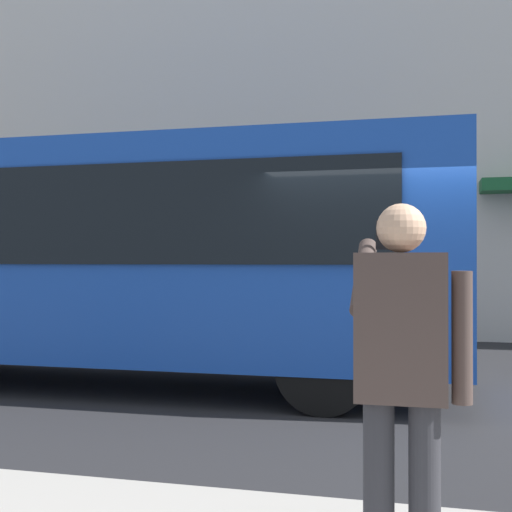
# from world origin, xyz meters

# --- Properties ---
(ground_plane) EXTENTS (60.00, 60.00, 0.00)m
(ground_plane) POSITION_xyz_m (0.00, 0.00, 0.00)
(ground_plane) COLOR #232326
(building_facade_far) EXTENTS (28.00, 1.55, 12.00)m
(building_facade_far) POSITION_xyz_m (-0.02, -6.80, 5.99)
(building_facade_far) COLOR beige
(building_facade_far) RESTS_ON ground_plane
(red_bus) EXTENTS (9.05, 2.54, 3.08)m
(red_bus) POSITION_xyz_m (3.69, -0.46, 1.68)
(red_bus) COLOR #1947AD
(red_bus) RESTS_ON ground_plane
(pedestrian_photographer) EXTENTS (0.53, 0.52, 1.70)m
(pedestrian_photographer) POSITION_xyz_m (-0.29, 4.54, 1.14)
(pedestrian_photographer) COLOR #2D2D33
(pedestrian_photographer) RESTS_ON sidewalk_curb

